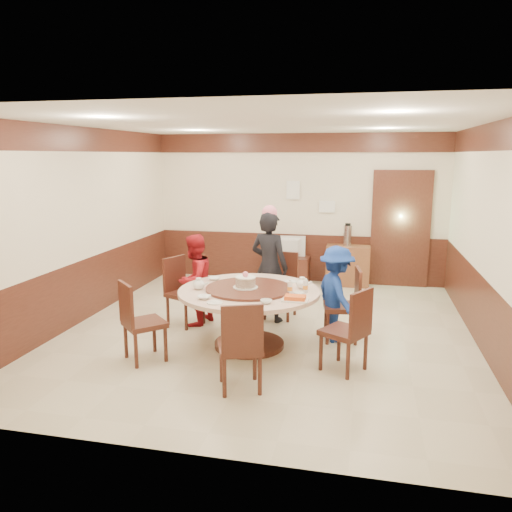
% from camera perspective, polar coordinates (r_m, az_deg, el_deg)
% --- Properties ---
extents(room, '(6.00, 6.04, 2.84)m').
position_cam_1_polar(room, '(6.74, 1.47, 0.14)').
color(room, beige).
rests_on(room, ground).
extents(banquet_table, '(1.77, 1.77, 0.78)m').
position_cam_1_polar(banquet_table, '(6.31, -0.79, -5.76)').
color(banquet_table, '#451F15').
rests_on(banquet_table, ground).
extents(chair_0, '(0.51, 0.50, 0.97)m').
position_cam_1_polar(chair_0, '(6.69, 9.84, -6.96)').
color(chair_0, '#451F15').
rests_on(chair_0, ground).
extents(chair_1, '(0.50, 0.51, 0.97)m').
position_cam_1_polar(chair_1, '(7.53, 2.81, -4.72)').
color(chair_1, '#451F15').
rests_on(chair_1, ground).
extents(chair_2, '(0.59, 0.58, 0.97)m').
position_cam_1_polar(chair_2, '(7.28, -8.18, -5.40)').
color(chair_2, '#451F15').
rests_on(chair_2, ground).
extents(chair_3, '(0.62, 0.62, 0.97)m').
position_cam_1_polar(chair_3, '(6.12, -12.76, -8.86)').
color(chair_3, '#451F15').
rests_on(chair_3, ground).
extents(chair_4, '(0.57, 0.57, 0.97)m').
position_cam_1_polar(chair_4, '(5.27, -1.80, -11.97)').
color(chair_4, '#451F15').
rests_on(chair_4, ground).
extents(chair_5, '(0.61, 0.60, 0.97)m').
position_cam_1_polar(chair_5, '(5.79, 10.17, -9.96)').
color(chair_5, '#451F15').
rests_on(chair_5, ground).
extents(person_standing, '(0.68, 0.56, 1.62)m').
position_cam_1_polar(person_standing, '(7.25, 1.53, -1.23)').
color(person_standing, black).
rests_on(person_standing, ground).
extents(person_red, '(0.65, 0.75, 1.31)m').
position_cam_1_polar(person_red, '(7.16, -7.03, -2.74)').
color(person_red, maroon).
rests_on(person_red, ground).
extents(person_blue, '(0.81, 0.94, 1.26)m').
position_cam_1_polar(person_blue, '(6.57, 9.17, -4.32)').
color(person_blue, navy).
rests_on(person_blue, ground).
extents(birthday_cake, '(0.31, 0.31, 0.21)m').
position_cam_1_polar(birthday_cake, '(6.21, -1.21, -2.99)').
color(birthday_cake, white).
rests_on(birthday_cake, banquet_table).
extents(teapot_left, '(0.17, 0.15, 0.13)m').
position_cam_1_polar(teapot_left, '(6.29, -6.56, -3.26)').
color(teapot_left, white).
rests_on(teapot_left, banquet_table).
extents(teapot_right, '(0.17, 0.15, 0.13)m').
position_cam_1_polar(teapot_right, '(6.31, 5.29, -3.18)').
color(teapot_right, white).
rests_on(teapot_right, banquet_table).
extents(bowl_0, '(0.16, 0.16, 0.04)m').
position_cam_1_polar(bowl_0, '(6.74, -4.80, -2.59)').
color(bowl_0, white).
rests_on(bowl_0, banquet_table).
extents(bowl_1, '(0.14, 0.14, 0.04)m').
position_cam_1_polar(bowl_1, '(5.67, 1.18, -5.23)').
color(bowl_1, white).
rests_on(bowl_1, banquet_table).
extents(bowl_2, '(0.16, 0.16, 0.04)m').
position_cam_1_polar(bowl_2, '(5.88, -5.96, -4.72)').
color(bowl_2, white).
rests_on(bowl_2, banquet_table).
extents(bowl_3, '(0.13, 0.13, 0.04)m').
position_cam_1_polar(bowl_3, '(6.01, 4.93, -4.33)').
color(bowl_3, white).
rests_on(bowl_3, banquet_table).
extents(saucer_near, '(0.18, 0.18, 0.01)m').
position_cam_1_polar(saucer_near, '(5.71, -4.75, -5.33)').
color(saucer_near, white).
rests_on(saucer_near, banquet_table).
extents(saucer_far, '(0.18, 0.18, 0.01)m').
position_cam_1_polar(saucer_far, '(6.64, 3.99, -2.91)').
color(saucer_far, white).
rests_on(saucer_far, banquet_table).
extents(shrimp_platter, '(0.30, 0.20, 0.06)m').
position_cam_1_polar(shrimp_platter, '(5.78, 4.50, -4.87)').
color(shrimp_platter, white).
rests_on(shrimp_platter, banquet_table).
extents(bottle_0, '(0.06, 0.06, 0.16)m').
position_cam_1_polar(bottle_0, '(6.04, 3.90, -3.64)').
color(bottle_0, white).
rests_on(bottle_0, banquet_table).
extents(bottle_1, '(0.06, 0.06, 0.16)m').
position_cam_1_polar(bottle_1, '(6.11, 5.66, -3.49)').
color(bottle_1, white).
rests_on(bottle_1, banquet_table).
extents(tv_stand, '(0.85, 0.45, 0.50)m').
position_cam_1_polar(tv_stand, '(9.58, 3.54, -1.54)').
color(tv_stand, '#451F15').
rests_on(tv_stand, ground).
extents(television, '(0.69, 0.14, 0.39)m').
position_cam_1_polar(television, '(9.49, 3.57, 1.09)').
color(television, gray).
rests_on(television, tv_stand).
extents(side_cabinet, '(0.80, 0.40, 0.75)m').
position_cam_1_polar(side_cabinet, '(9.47, 10.45, -1.08)').
color(side_cabinet, brown).
rests_on(side_cabinet, ground).
extents(thermos, '(0.15, 0.15, 0.38)m').
position_cam_1_polar(thermos, '(9.37, 10.42, 2.30)').
color(thermos, silver).
rests_on(thermos, side_cabinet).
extents(notice_left, '(0.25, 0.00, 0.35)m').
position_cam_1_polar(notice_left, '(9.55, 4.25, 7.52)').
color(notice_left, white).
rests_on(notice_left, room).
extents(notice_right, '(0.30, 0.00, 0.22)m').
position_cam_1_polar(notice_right, '(9.50, 8.12, 5.60)').
color(notice_right, white).
rests_on(notice_right, room).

